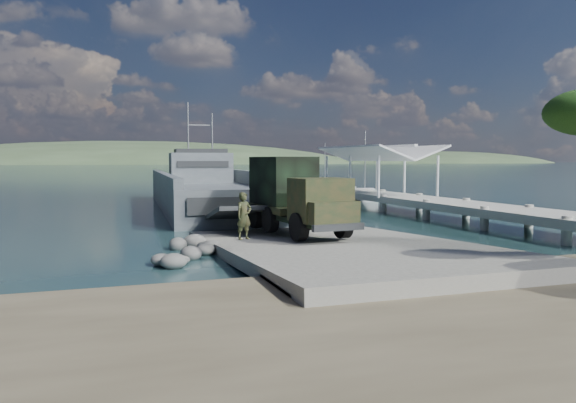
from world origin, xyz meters
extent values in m
plane|color=#1A3F3F|center=(0.00, 0.00, 0.00)|extent=(1400.00, 1400.00, 0.00)
cube|color=slate|center=(0.00, -1.00, 0.25)|extent=(10.00, 18.00, 0.50)
cube|color=#A5A59B|center=(13.00, 18.00, 1.00)|extent=(4.00, 44.00, 0.50)
cube|color=#50595E|center=(-0.22, 24.16, 0.46)|extent=(10.86, 30.86, 2.53)
cube|color=#50595E|center=(-4.47, 24.40, 2.33)|extent=(2.37, 30.36, 1.32)
cube|color=#50595E|center=(4.02, 23.91, 2.33)|extent=(2.37, 30.36, 1.32)
cube|color=#50595E|center=(-1.10, 9.09, 1.01)|extent=(9.12, 0.93, 2.63)
cube|color=#50595E|center=(0.37, 34.27, 3.24)|extent=(6.30, 4.40, 3.04)
cube|color=#282B2D|center=(0.37, 34.27, 4.96)|extent=(5.24, 3.53, 0.41)
cylinder|color=#96989B|center=(-0.85, 34.34, 7.29)|extent=(0.16, 0.16, 5.06)
cylinder|color=#96989B|center=(1.58, 34.20, 6.78)|extent=(0.16, 0.16, 4.05)
cylinder|color=black|center=(-1.42, 0.18, 1.13)|extent=(0.55, 1.29, 1.26)
cylinder|color=black|center=(0.79, 0.39, 1.13)|extent=(0.55, 1.29, 1.26)
cylinder|color=black|center=(-1.73, 3.45, 1.13)|extent=(0.55, 1.29, 1.26)
cylinder|color=black|center=(0.48, 3.66, 1.13)|extent=(0.55, 1.29, 1.26)
cylinder|color=black|center=(-1.91, 5.37, 1.13)|extent=(0.55, 1.29, 1.26)
cylinder|color=black|center=(0.30, 5.58, 1.13)|extent=(0.55, 1.29, 1.26)
cube|color=black|center=(-0.57, 2.98, 1.27)|extent=(2.80, 7.51, 0.24)
cube|color=#1D321B|center=(-0.33, 0.38, 2.29)|extent=(2.59, 2.15, 1.93)
cube|color=#1D321B|center=(-0.22, -0.78, 1.80)|extent=(2.29, 1.07, 0.97)
cube|color=#1D321B|center=(-0.70, 4.32, 1.61)|extent=(2.82, 4.65, 0.34)
cube|color=black|center=(-0.71, 4.52, 3.01)|extent=(2.65, 3.87, 2.42)
cube|color=#282B2D|center=(-0.17, -1.26, 1.22)|extent=(2.43, 0.47, 0.29)
imported|color=#1D321B|center=(-4.26, -1.18, 1.45)|extent=(0.81, 0.68, 1.89)
cube|color=white|center=(16.00, 28.34, 0.27)|extent=(3.48, 6.14, 0.97)
cube|color=white|center=(15.66, 27.32, 0.91)|extent=(1.96, 2.10, 0.64)
cylinder|color=#96989B|center=(16.00, 28.34, 3.76)|extent=(0.11, 0.11, 6.44)
cube|color=white|center=(16.50, 40.00, 0.23)|extent=(2.86, 5.35, 0.84)
cube|color=white|center=(16.76, 39.10, 0.79)|extent=(1.67, 1.80, 0.56)
cylinder|color=#96989B|center=(16.50, 40.00, 3.27)|extent=(0.09, 0.09, 5.60)
camera|label=1|loc=(-9.83, -22.78, 4.07)|focal=35.00mm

